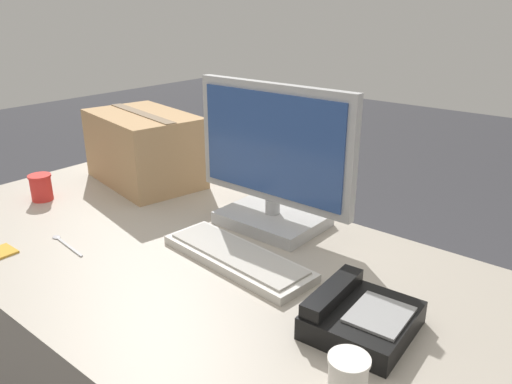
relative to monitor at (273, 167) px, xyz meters
name	(u,v)px	position (x,y,z in m)	size (l,w,h in m)	color
office_desk	(189,359)	(-0.09, -0.28, -0.55)	(1.80, 0.90, 0.74)	#A89E8E
monitor	(273,167)	(0.00, 0.00, 0.00)	(0.53, 0.23, 0.43)	#B7B7B7
keyboard	(237,257)	(0.07, -0.24, -0.17)	(0.45, 0.19, 0.03)	beige
desk_phone	(359,317)	(0.46, -0.30, -0.15)	(0.21, 0.22, 0.08)	black
paper_cup_left	(41,187)	(-0.73, -0.34, -0.14)	(0.08, 0.08, 0.09)	red
paper_cup_right	(348,378)	(0.53, -0.48, -0.14)	(0.07, 0.07, 0.09)	white
spoon	(64,243)	(-0.37, -0.47, -0.18)	(0.17, 0.03, 0.00)	silver
cardboard_box	(144,148)	(-0.61, 0.01, -0.05)	(0.48, 0.36, 0.26)	tan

